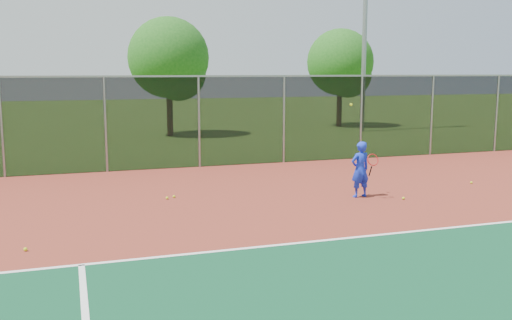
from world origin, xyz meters
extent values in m
cube|color=maroon|center=(0.00, 2.00, 0.01)|extent=(30.00, 20.00, 0.02)
cube|color=black|center=(0.00, 12.00, 1.52)|extent=(30.00, 0.04, 3.00)
cube|color=gray|center=(0.00, 12.00, 3.02)|extent=(30.00, 0.06, 0.06)
imported|color=#1731DA|center=(-0.16, 6.19, 0.73)|extent=(0.56, 0.40, 1.42)
cylinder|color=black|center=(-0.01, 5.94, 0.72)|extent=(0.03, 0.15, 0.27)
torus|color=#A51414|center=(-0.01, 5.84, 1.02)|extent=(0.30, 0.13, 0.29)
sphere|color=#C2E31A|center=(-0.41, 6.29, 2.36)|extent=(0.07, 0.07, 0.07)
sphere|color=#C2E31A|center=(-4.85, 7.44, 0.06)|extent=(0.07, 0.07, 0.07)
sphere|color=#C2E31A|center=(-7.93, 4.09, 0.06)|extent=(0.07, 0.07, 0.07)
sphere|color=#C2E31A|center=(-4.66, 7.55, 0.06)|extent=(0.07, 0.07, 0.07)
sphere|color=#C2E31A|center=(3.69, 6.73, 0.06)|extent=(0.07, 0.07, 0.07)
sphere|color=#C2E31A|center=(0.73, 5.57, 0.06)|extent=(0.07, 0.07, 0.07)
cylinder|color=gray|center=(7.78, 20.61, 6.37)|extent=(0.24, 0.24, 12.75)
cylinder|color=#362513|center=(-2.32, 21.73, 1.11)|extent=(0.30, 0.30, 2.23)
sphere|color=#1B5215|center=(-2.32, 21.73, 3.83)|extent=(3.96, 3.96, 3.96)
sphere|color=#1B5215|center=(-1.92, 21.43, 3.09)|extent=(2.72, 2.72, 2.72)
cylinder|color=#362513|center=(7.86, 23.52, 1.07)|extent=(0.30, 0.30, 2.14)
sphere|color=#1B5215|center=(7.86, 23.52, 3.69)|extent=(3.81, 3.81, 3.81)
sphere|color=#1B5215|center=(8.26, 23.22, 2.98)|extent=(2.62, 2.62, 2.62)
camera|label=1|loc=(-7.08, -6.43, 3.18)|focal=40.00mm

